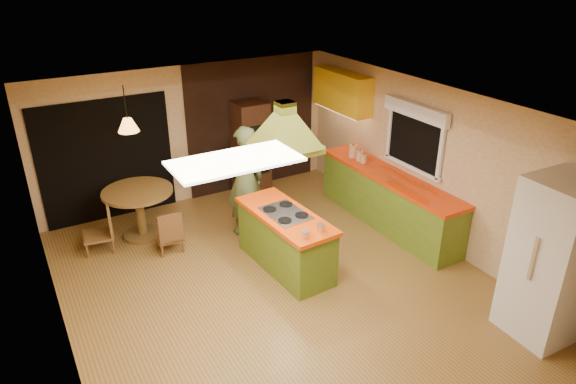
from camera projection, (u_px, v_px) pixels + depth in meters
ground at (278, 283)px, 7.24m from camera, size 6.50×6.50×0.00m
room_walls at (277, 204)px, 6.71m from camera, size 5.50×6.50×6.50m
ceiling_plane at (277, 111)px, 6.18m from camera, size 6.50×6.50×0.00m
brick_panel at (253, 124)px, 9.81m from camera, size 2.64×0.03×2.50m
nook_opening at (107, 161)px, 8.64m from camera, size 2.20×0.03×2.10m
right_counter at (388, 200)px, 8.62m from camera, size 0.62×3.05×0.92m
upper_cabinets at (342, 91)px, 9.30m from camera, size 0.34×1.40×0.70m
window_right at (415, 126)px, 8.02m from camera, size 0.12×1.35×1.06m
fluor_panel at (235, 161)px, 4.74m from camera, size 1.20×0.60×0.03m
kitchen_island at (285, 240)px, 7.45m from camera, size 0.80×1.78×0.89m
range_hood at (285, 120)px, 6.68m from camera, size 0.88×0.64×0.78m
man at (245, 181)px, 8.18m from camera, size 0.70×0.49×1.84m
refrigerator at (555, 260)px, 5.94m from camera, size 0.86×0.81×2.01m
wall_oven at (251, 148)px, 9.65m from camera, size 0.59×0.60×1.78m
dining_table at (139, 204)px, 8.20m from camera, size 1.11×1.11×0.83m
chair_left at (97, 227)px, 7.88m from camera, size 0.50×0.50×0.80m
chair_near at (169, 230)px, 7.91m from camera, size 0.41×0.41×0.70m
pendant_lamp at (128, 125)px, 7.64m from camera, size 0.34×0.34×0.20m
canister_large at (353, 151)px, 9.11m from camera, size 0.15×0.15×0.22m
canister_medium at (360, 156)px, 8.97m from camera, size 0.13×0.13×0.18m
canister_small at (364, 159)px, 8.88m from camera, size 0.14×0.14×0.15m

